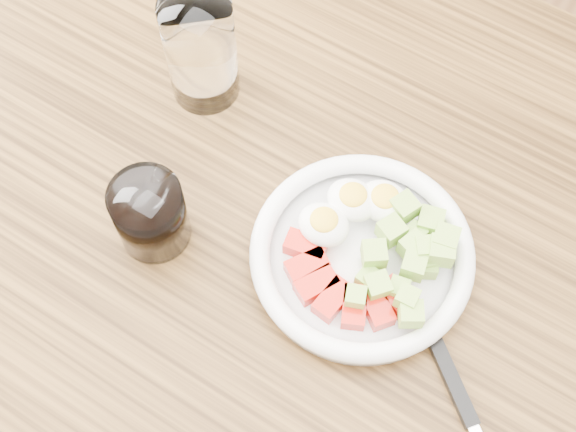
% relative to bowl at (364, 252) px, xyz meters
% --- Properties ---
extents(ground, '(4.00, 4.00, 0.00)m').
position_rel_bowl_xyz_m(ground, '(-0.08, -0.02, -0.79)').
color(ground, brown).
rests_on(ground, ground).
extents(dining_table, '(1.50, 0.90, 0.77)m').
position_rel_bowl_xyz_m(dining_table, '(-0.08, -0.02, -0.12)').
color(dining_table, brown).
rests_on(dining_table, ground).
extents(bowl, '(0.24, 0.24, 0.06)m').
position_rel_bowl_xyz_m(bowl, '(0.00, 0.00, 0.00)').
color(bowl, white).
rests_on(bowl, dining_table).
extents(fork, '(0.19, 0.15, 0.01)m').
position_rel_bowl_xyz_m(fork, '(0.16, -0.08, -0.02)').
color(fork, black).
rests_on(fork, dining_table).
extents(water_glass, '(0.08, 0.08, 0.14)m').
position_rel_bowl_xyz_m(water_glass, '(-0.27, 0.09, 0.05)').
color(water_glass, white).
rests_on(water_glass, dining_table).
extents(coffee_glass, '(0.08, 0.08, 0.09)m').
position_rel_bowl_xyz_m(coffee_glass, '(-0.21, -0.09, 0.02)').
color(coffee_glass, white).
rests_on(coffee_glass, dining_table).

